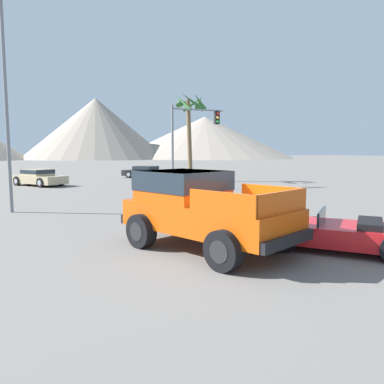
{
  "coord_description": "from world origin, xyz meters",
  "views": [
    {
      "loc": [
        -4.52,
        -8.03,
        2.54
      ],
      "look_at": [
        -0.35,
        1.44,
        1.4
      ],
      "focal_mm": 35.0,
      "sensor_mm": 36.0,
      "label": 1
    }
  ],
  "objects_px": {
    "parked_car_tan": "(39,177)",
    "palm_tree_tall": "(190,116)",
    "parked_car_dark": "(147,172)",
    "traffic_light_main": "(193,131)",
    "orange_pickup_truck": "(199,205)",
    "street_lamp_post": "(5,85)",
    "red_convertible_car": "(340,233)"
  },
  "relations": [
    {
      "from": "parked_car_tan",
      "to": "palm_tree_tall",
      "type": "height_order",
      "value": "palm_tree_tall"
    },
    {
      "from": "orange_pickup_truck",
      "to": "palm_tree_tall",
      "type": "distance_m",
      "value": 21.98
    },
    {
      "from": "red_convertible_car",
      "to": "palm_tree_tall",
      "type": "relative_size",
      "value": 0.58
    },
    {
      "from": "parked_car_dark",
      "to": "parked_car_tan",
      "type": "distance_m",
      "value": 10.47
    },
    {
      "from": "red_convertible_car",
      "to": "street_lamp_post",
      "type": "height_order",
      "value": "street_lamp_post"
    },
    {
      "from": "parked_car_dark",
      "to": "traffic_light_main",
      "type": "bearing_deg",
      "value": 51.12
    },
    {
      "from": "orange_pickup_truck",
      "to": "parked_car_tan",
      "type": "distance_m",
      "value": 20.97
    },
    {
      "from": "street_lamp_post",
      "to": "orange_pickup_truck",
      "type": "bearing_deg",
      "value": -60.39
    },
    {
      "from": "parked_car_dark",
      "to": "street_lamp_post",
      "type": "bearing_deg",
      "value": 16.63
    },
    {
      "from": "orange_pickup_truck",
      "to": "parked_car_dark",
      "type": "relative_size",
      "value": 1.12
    },
    {
      "from": "orange_pickup_truck",
      "to": "street_lamp_post",
      "type": "relative_size",
      "value": 0.59
    },
    {
      "from": "orange_pickup_truck",
      "to": "palm_tree_tall",
      "type": "relative_size",
      "value": 0.72
    },
    {
      "from": "traffic_light_main",
      "to": "palm_tree_tall",
      "type": "xyz_separation_m",
      "value": [
        1.93,
        4.94,
        1.47
      ]
    },
    {
      "from": "red_convertible_car",
      "to": "orange_pickup_truck",
      "type": "bearing_deg",
      "value": 111.75
    },
    {
      "from": "red_convertible_car",
      "to": "palm_tree_tall",
      "type": "height_order",
      "value": "palm_tree_tall"
    },
    {
      "from": "parked_car_dark",
      "to": "traffic_light_main",
      "type": "xyz_separation_m",
      "value": [
        0.25,
        -10.13,
        3.34
      ]
    },
    {
      "from": "orange_pickup_truck",
      "to": "red_convertible_car",
      "type": "distance_m",
      "value": 3.7
    },
    {
      "from": "orange_pickup_truck",
      "to": "traffic_light_main",
      "type": "distance_m",
      "value": 16.5
    },
    {
      "from": "parked_car_tan",
      "to": "orange_pickup_truck",
      "type": "bearing_deg",
      "value": 65.39
    },
    {
      "from": "parked_car_dark",
      "to": "traffic_light_main",
      "type": "relative_size",
      "value": 0.83
    },
    {
      "from": "street_lamp_post",
      "to": "palm_tree_tall",
      "type": "height_order",
      "value": "street_lamp_post"
    },
    {
      "from": "palm_tree_tall",
      "to": "traffic_light_main",
      "type": "bearing_deg",
      "value": -111.37
    },
    {
      "from": "parked_car_dark",
      "to": "red_convertible_car",
      "type": "bearing_deg",
      "value": 43.35
    },
    {
      "from": "traffic_light_main",
      "to": "parked_car_tan",
      "type": "bearing_deg",
      "value": 149.44
    },
    {
      "from": "parked_car_tan",
      "to": "traffic_light_main",
      "type": "height_order",
      "value": "traffic_light_main"
    },
    {
      "from": "red_convertible_car",
      "to": "palm_tree_tall",
      "type": "distance_m",
      "value": 22.7
    },
    {
      "from": "parked_car_tan",
      "to": "street_lamp_post",
      "type": "xyz_separation_m",
      "value": [
        -1.39,
        -12.4,
        4.56
      ]
    },
    {
      "from": "parked_car_dark",
      "to": "palm_tree_tall",
      "type": "relative_size",
      "value": 0.65
    },
    {
      "from": "red_convertible_car",
      "to": "street_lamp_post",
      "type": "xyz_separation_m",
      "value": [
        -7.94,
        9.98,
        4.75
      ]
    },
    {
      "from": "orange_pickup_truck",
      "to": "parked_car_tan",
      "type": "bearing_deg",
      "value": 77.1
    },
    {
      "from": "red_convertible_car",
      "to": "traffic_light_main",
      "type": "height_order",
      "value": "traffic_light_main"
    },
    {
      "from": "street_lamp_post",
      "to": "parked_car_tan",
      "type": "bearing_deg",
      "value": 83.6
    }
  ]
}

